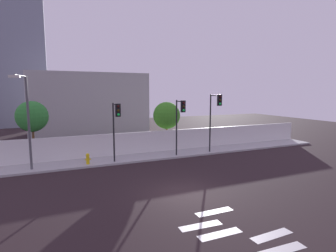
{
  "coord_description": "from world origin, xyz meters",
  "views": [
    {
      "loc": [
        -6.23,
        -12.04,
        5.34
      ],
      "look_at": [
        1.86,
        6.5,
        2.75
      ],
      "focal_mm": 28.7,
      "sensor_mm": 36.0,
      "label": 1
    }
  ],
  "objects": [
    {
      "name": "tower_on_skyline",
      "position": [
        -9.9,
        35.49,
        13.8
      ],
      "size": [
        6.73,
        5.0,
        27.59
      ],
      "primitive_type": "cube",
      "color": "slate",
      "rests_on": "ground"
    },
    {
      "name": "roadside_tree_leftmost",
      "position": [
        -7.59,
        10.69,
        3.47
      ],
      "size": [
        2.35,
        2.35,
        4.66
      ],
      "color": "brown",
      "rests_on": "ground"
    },
    {
      "name": "ground_plane",
      "position": [
        0.0,
        0.0,
        0.0
      ],
      "size": [
        80.0,
        80.0,
        0.0
      ],
      "primitive_type": "plane",
      "color": "black"
    },
    {
      "name": "roadside_tree_midleft",
      "position": [
        3.55,
        10.69,
        3.15
      ],
      "size": [
        2.51,
        2.51,
        4.42
      ],
      "color": "brown",
      "rests_on": "ground"
    },
    {
      "name": "fire_hydrant",
      "position": [
        -3.98,
        7.6,
        0.57
      ],
      "size": [
        0.44,
        0.26,
        0.79
      ],
      "color": "gold",
      "rests_on": "sidewalk"
    },
    {
      "name": "sidewalk",
      "position": [
        0.0,
        8.2,
        0.07
      ],
      "size": [
        36.0,
        2.4,
        0.15
      ],
      "primitive_type": "cube",
      "color": "#A3A3A3",
      "rests_on": "ground"
    },
    {
      "name": "perimeter_wall",
      "position": [
        0.0,
        9.49,
        1.05
      ],
      "size": [
        36.0,
        0.18,
        1.8
      ],
      "primitive_type": "cube",
      "color": "silver",
      "rests_on": "sidewalk"
    },
    {
      "name": "traffic_light_left",
      "position": [
        -2.04,
        6.81,
        3.37
      ],
      "size": [
        0.35,
        1.59,
        4.38
      ],
      "color": "black",
      "rests_on": "sidewalk"
    },
    {
      "name": "crosswalk_marking",
      "position": [
        0.1,
        -4.1,
        0.0
      ],
      "size": [
        3.88,
        3.87,
        0.01
      ],
      "color": "silver",
      "rests_on": "ground"
    },
    {
      "name": "traffic_light_center",
      "position": [
        3.02,
        6.78,
        3.48
      ],
      "size": [
        0.36,
        1.65,
        4.54
      ],
      "color": "black",
      "rests_on": "sidewalk"
    },
    {
      "name": "traffic_light_right",
      "position": [
        6.21,
        6.73,
        3.79
      ],
      "size": [
        0.39,
        1.81,
        4.98
      ],
      "color": "black",
      "rests_on": "sidewalk"
    },
    {
      "name": "low_building_distant",
      "position": [
        -1.7,
        23.49,
        3.82
      ],
      "size": [
        14.1,
        6.0,
        7.65
      ],
      "primitive_type": "cube",
      "color": "#9B9B9B",
      "rests_on": "ground"
    },
    {
      "name": "street_lamp_curbside",
      "position": [
        -7.7,
        7.45,
        3.89
      ],
      "size": [
        0.85,
        2.14,
        6.22
      ],
      "color": "#4C4C51",
      "rests_on": "sidewalk"
    }
  ]
}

